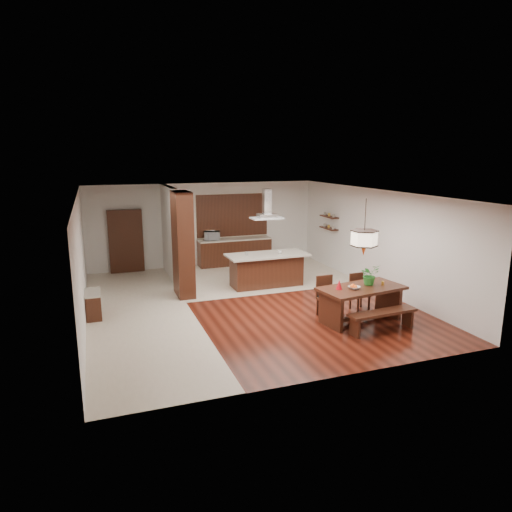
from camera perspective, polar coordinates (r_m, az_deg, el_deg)
name	(u,v)px	position (r m, az deg, el deg)	size (l,w,h in m)	color
room_shell	(245,226)	(11.74, -1.38, 3.76)	(9.00, 9.04, 2.92)	#37110A
tile_hallway	(140,314)	(11.71, -14.31, -7.07)	(2.50, 9.00, 0.01)	beige
tile_kitchen	(257,275)	(14.89, 0.19, -2.43)	(5.50, 4.00, 0.01)	beige
soffit_band	(245,194)	(11.65, -1.40, 7.77)	(8.00, 9.00, 0.02)	#3F1B0F
partition_pier	(183,244)	(12.65, -9.12, 1.43)	(0.45, 1.00, 2.90)	black
partition_stub	(170,232)	(14.69, -10.67, 2.92)	(0.18, 2.40, 2.90)	silver
hallway_console	(94,305)	(11.76, -19.65, -5.73)	(0.37, 0.88, 0.63)	black
hallway_doorway	(126,241)	(15.70, -15.95, 1.78)	(1.10, 0.20, 2.10)	black
rear_counter	(235,252)	(16.27, -2.68, 0.56)	(2.60, 0.62, 0.95)	black
kitchen_window	(232,215)	(16.30, -3.00, 5.13)	(2.60, 0.08, 1.50)	brown
shelf_lower	(329,228)	(15.75, 9.08, 3.44)	(0.26, 0.90, 0.04)	black
shelf_upper	(329,217)	(15.69, 9.13, 4.88)	(0.26, 0.90, 0.04)	black
dining_table	(361,296)	(11.01, 13.01, -4.91)	(2.13, 1.28, 0.84)	black
dining_bench	(382,321)	(10.63, 15.48, -7.86)	(1.67, 0.37, 0.47)	black
dining_chair_left	(328,297)	(11.19, 8.96, -5.09)	(0.44, 0.44, 0.99)	black
dining_chair_right	(360,292)	(11.81, 12.87, -4.46)	(0.41, 0.41, 0.93)	black
pendant_lantern	(365,227)	(10.64, 13.44, 3.49)	(0.64, 0.64, 1.31)	beige
foliage_plant	(370,275)	(11.11, 14.02, -2.29)	(0.44, 0.38, 0.49)	#287828
fruit_bowl	(354,288)	(10.74, 12.17, -3.89)	(0.26, 0.26, 0.06)	beige
napkin_cone	(339,285)	(10.63, 10.35, -3.54)	(0.14, 0.14, 0.23)	red
gold_ornament	(383,283)	(11.22, 15.57, -3.28)	(0.07, 0.07, 0.10)	gold
kitchen_island	(267,269)	(13.61, 1.32, -1.69)	(2.40, 1.05, 0.99)	black
range_hood	(267,204)	(13.26, 1.36, 6.54)	(0.90, 0.55, 0.87)	silver
island_cup	(280,252)	(13.52, 2.99, 0.49)	(0.11, 0.11, 0.09)	white
microwave	(212,236)	(15.91, -5.53, 2.54)	(0.55, 0.37, 0.30)	#B6B9BE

